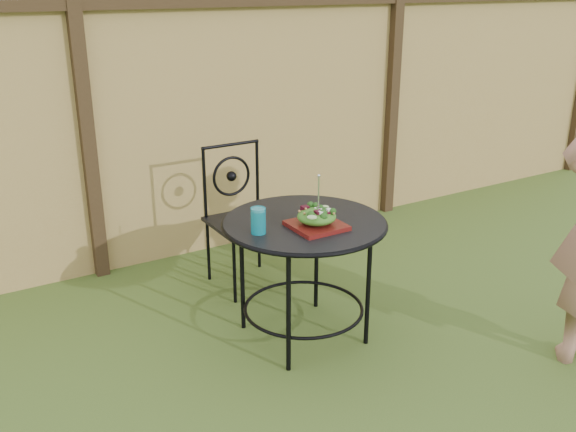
# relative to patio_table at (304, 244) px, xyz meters

# --- Properties ---
(ground) EXTENTS (60.00, 60.00, 0.00)m
(ground) POSITION_rel_patio_table_xyz_m (0.52, -0.69, -0.59)
(ground) COLOR #2C4717
(ground) RESTS_ON ground
(fence) EXTENTS (8.00, 0.12, 1.90)m
(fence) POSITION_rel_patio_table_xyz_m (0.52, 1.50, 0.36)
(fence) COLOR tan
(fence) RESTS_ON ground
(patio_table) EXTENTS (0.92, 0.92, 0.72)m
(patio_table) POSITION_rel_patio_table_xyz_m (0.00, 0.00, 0.00)
(patio_table) COLOR black
(patio_table) RESTS_ON ground
(patio_chair) EXTENTS (0.46, 0.46, 0.95)m
(patio_chair) POSITION_rel_patio_table_xyz_m (0.04, 0.83, -0.08)
(patio_chair) COLOR black
(patio_chair) RESTS_ON ground
(salad_plate) EXTENTS (0.27, 0.27, 0.02)m
(salad_plate) POSITION_rel_patio_table_xyz_m (-0.00, -0.12, 0.15)
(salad_plate) COLOR #3D1108
(salad_plate) RESTS_ON patio_table
(salad) EXTENTS (0.21, 0.21, 0.08)m
(salad) POSITION_rel_patio_table_xyz_m (-0.00, -0.12, 0.20)
(salad) COLOR #235614
(salad) RESTS_ON salad_plate
(fork) EXTENTS (0.01, 0.01, 0.18)m
(fork) POSITION_rel_patio_table_xyz_m (0.01, -0.12, 0.33)
(fork) COLOR silver
(fork) RESTS_ON salad
(drinking_glass) EXTENTS (0.08, 0.08, 0.14)m
(drinking_glass) POSITION_rel_patio_table_xyz_m (-0.31, -0.03, 0.21)
(drinking_glass) COLOR #0C7B8F
(drinking_glass) RESTS_ON patio_table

